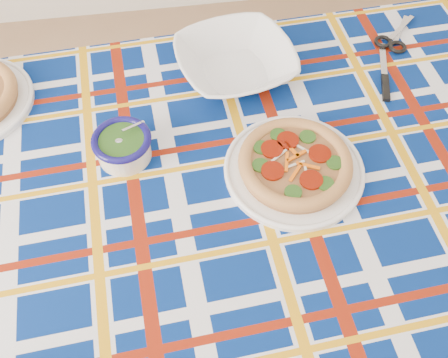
{
  "coord_description": "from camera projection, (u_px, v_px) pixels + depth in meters",
  "views": [
    {
      "loc": [
        0.27,
        -0.43,
        1.76
      ],
      "look_at": [
        0.37,
        0.22,
        0.83
      ],
      "focal_mm": 40.0,
      "sensor_mm": 36.0,
      "label": 1
    }
  ],
  "objects": [
    {
      "name": "main_focaccia_plate",
      "position": [
        295.0,
        163.0,
        1.15
      ],
      "size": [
        0.37,
        0.37,
        0.07
      ],
      "primitive_type": null,
      "rotation": [
        0.0,
        0.0,
        0.09
      ],
      "color": "#945F34",
      "rests_on": "tablecloth"
    },
    {
      "name": "dining_table",
      "position": [
        215.0,
        202.0,
        1.22
      ],
      "size": [
        1.77,
        1.17,
        0.8
      ],
      "rotation": [
        0.0,
        0.0,
        0.06
      ],
      "color": "brown",
      "rests_on": "floor"
    },
    {
      "name": "serving_bowl",
      "position": [
        235.0,
        62.0,
        1.33
      ],
      "size": [
        0.37,
        0.37,
        0.08
      ],
      "primitive_type": "imported",
      "rotation": [
        0.0,
        0.0,
        0.22
      ],
      "color": "white",
      "rests_on": "tablecloth"
    },
    {
      "name": "kitchen_scissors",
      "position": [
        401.0,
        28.0,
        1.46
      ],
      "size": [
        0.21,
        0.22,
        0.02
      ],
      "primitive_type": null,
      "rotation": [
        0.0,
        0.0,
        0.85
      ],
      "color": "silver",
      "rests_on": "tablecloth"
    },
    {
      "name": "tablecloth",
      "position": [
        215.0,
        197.0,
        1.2
      ],
      "size": [
        1.8,
        1.2,
        0.11
      ],
      "primitive_type": null,
      "rotation": [
        0.0,
        0.0,
        0.06
      ],
      "color": "navy",
      "rests_on": "dining_table"
    },
    {
      "name": "pesto_bowl",
      "position": [
        123.0,
        145.0,
        1.17
      ],
      "size": [
        0.15,
        0.15,
        0.08
      ],
      "primitive_type": null,
      "rotation": [
        0.0,
        0.0,
        0.08
      ],
      "color": "#1B3E10",
      "rests_on": "tablecloth"
    },
    {
      "name": "table_knife",
      "position": [
        383.0,
        61.0,
        1.38
      ],
      "size": [
        0.09,
        0.24,
        0.01
      ],
      "primitive_type": null,
      "rotation": [
        0.0,
        0.0,
        1.29
      ],
      "color": "silver",
      "rests_on": "tablecloth"
    }
  ]
}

